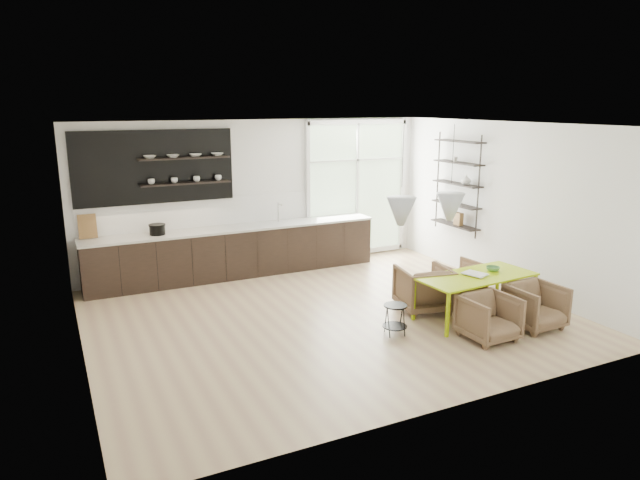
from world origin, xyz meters
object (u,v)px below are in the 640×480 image
(armchair_back_left, at_px, (424,288))
(armchair_back_right, at_px, (459,280))
(armchair_front_right, at_px, (535,306))
(wire_stool, at_px, (395,315))
(dining_table, at_px, (476,278))
(armchair_front_left, at_px, (489,318))

(armchair_back_left, distance_m, armchair_back_right, 0.91)
(armchair_front_right, xyz_separation_m, wire_stool, (-1.98, 0.67, -0.04))
(dining_table, distance_m, armchair_back_left, 0.83)
(armchair_back_left, relative_size, armchair_back_right, 1.13)
(armchair_back_right, distance_m, wire_stool, 2.01)
(dining_table, distance_m, wire_stool, 1.50)
(armchair_back_left, relative_size, armchair_front_left, 1.12)
(armchair_back_left, distance_m, wire_stool, 1.14)
(armchair_back_left, distance_m, armchair_front_left, 1.35)
(armchair_front_right, bearing_deg, armchair_back_left, 126.83)
(armchair_front_left, bearing_deg, armchair_back_right, 62.84)
(armchair_front_left, bearing_deg, wire_stool, 145.25)
(wire_stool, bearing_deg, dining_table, 1.31)
(armchair_front_right, height_order, wire_stool, armchair_front_right)
(armchair_back_right, bearing_deg, armchair_front_right, 92.71)
(armchair_back_right, bearing_deg, wire_stool, 21.50)
(dining_table, height_order, armchair_back_left, armchair_back_left)
(dining_table, relative_size, armchair_front_right, 2.63)
(armchair_back_right, relative_size, armchair_front_right, 0.97)
(dining_table, height_order, armchair_front_left, dining_table)
(armchair_back_left, height_order, wire_stool, armchair_back_left)
(armchair_back_right, height_order, wire_stool, armchair_back_right)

